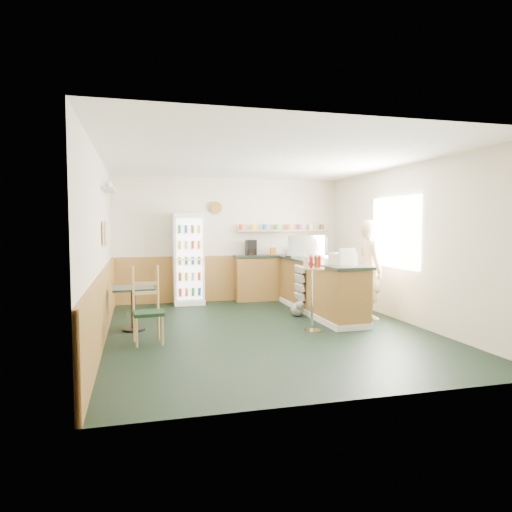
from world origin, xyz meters
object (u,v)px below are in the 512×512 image
object	(u,v)px
condiment_stand	(312,281)
cafe_table	(133,300)
cafe_chair	(147,303)
shopkeeper	(370,270)
display_case	(306,247)
cash_register	(343,259)
drinks_fridge	(188,259)

from	to	relation	value
condiment_stand	cafe_table	distance (m)	2.85
condiment_stand	cafe_chair	xyz separation A→B (m)	(-2.53, -0.01, -0.23)
cafe_table	cafe_chair	xyz separation A→B (m)	(0.20, -0.79, 0.08)
cafe_chair	shopkeeper	bearing A→B (deg)	3.84
cafe_table	shopkeeper	bearing A→B (deg)	-1.56
display_case	cash_register	bearing A→B (deg)	-90.00
display_case	cafe_chair	bearing A→B (deg)	-147.52
display_case	cafe_table	bearing A→B (deg)	-159.87
cash_register	shopkeeper	bearing A→B (deg)	16.54
drinks_fridge	cafe_table	world-z (taller)	drinks_fridge
cash_register	cafe_table	xyz separation A→B (m)	(-3.40, 0.46, -0.62)
display_case	cash_register	size ratio (longest dim) A/B	2.15
drinks_fridge	display_case	bearing A→B (deg)	-22.97
display_case	cafe_table	world-z (taller)	display_case
display_case	shopkeeper	xyz separation A→B (m)	(0.70, -1.36, -0.35)
drinks_fridge	shopkeeper	bearing A→B (deg)	-37.95
drinks_fridge	condiment_stand	world-z (taller)	drinks_fridge
condiment_stand	shopkeeper	bearing A→B (deg)	25.88
display_case	condiment_stand	xyz separation A→B (m)	(-0.67, -2.02, -0.42)
condiment_stand	cafe_chair	world-z (taller)	condiment_stand
drinks_fridge	cafe_table	xyz separation A→B (m)	(-1.12, -2.21, -0.47)
shopkeeper	condiment_stand	distance (m)	1.53
shopkeeper	condiment_stand	world-z (taller)	shopkeeper
condiment_stand	cash_register	bearing A→B (deg)	25.61
display_case	cafe_table	distance (m)	3.70
drinks_fridge	cafe_chair	world-z (taller)	drinks_fridge
drinks_fridge	cash_register	xyz separation A→B (m)	(2.28, -2.67, 0.15)
cafe_table	cash_register	bearing A→B (deg)	-7.63
shopkeeper	cafe_chair	world-z (taller)	shopkeeper
cash_register	cafe_table	bearing A→B (deg)	162.76
shopkeeper	display_case	bearing A→B (deg)	30.18
display_case	cash_register	distance (m)	1.71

